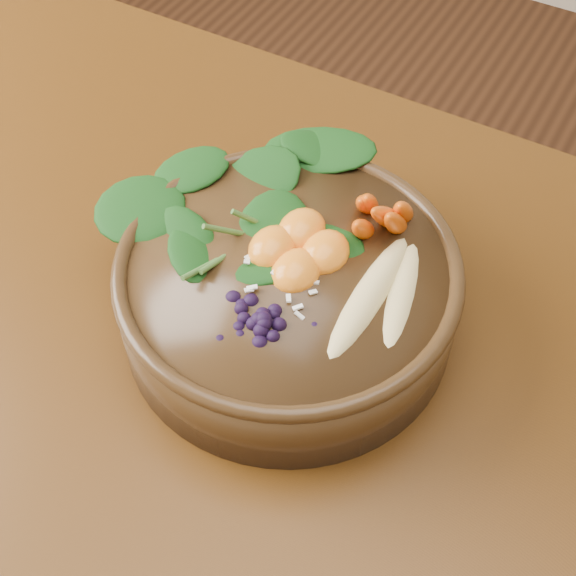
# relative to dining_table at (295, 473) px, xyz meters

# --- Properties ---
(dining_table) EXTENTS (1.60, 0.90, 0.75)m
(dining_table) POSITION_rel_dining_table_xyz_m (0.00, 0.00, 0.00)
(dining_table) COLOR #331C0C
(dining_table) RESTS_ON ground
(stoneware_bowl) EXTENTS (0.33, 0.33, 0.08)m
(stoneware_bowl) POSITION_rel_dining_table_xyz_m (-0.06, 0.09, 0.13)
(stoneware_bowl) COLOR #3D2812
(stoneware_bowl) RESTS_ON dining_table
(kale_heap) EXTENTS (0.21, 0.20, 0.05)m
(kale_heap) POSITION_rel_dining_table_xyz_m (-0.11, 0.15, 0.20)
(kale_heap) COLOR #154214
(kale_heap) RESTS_ON stoneware_bowl
(carrot_cluster) EXTENTS (0.07, 0.07, 0.08)m
(carrot_cluster) POSITION_rel_dining_table_xyz_m (-0.01, 0.18, 0.22)
(carrot_cluster) COLOR #DE560C
(carrot_cluster) RESTS_ON stoneware_bowl
(banana_halves) EXTENTS (0.07, 0.17, 0.03)m
(banana_halves) POSITION_rel_dining_table_xyz_m (0.03, 0.10, 0.19)
(banana_halves) COLOR #E0CC84
(banana_halves) RESTS_ON stoneware_bowl
(mandarin_cluster) EXTENTS (0.10, 0.10, 0.03)m
(mandarin_cluster) POSITION_rel_dining_table_xyz_m (-0.06, 0.11, 0.19)
(mandarin_cluster) COLOR orange
(mandarin_cluster) RESTS_ON stoneware_bowl
(blueberry_pile) EXTENTS (0.15, 0.12, 0.04)m
(blueberry_pile) POSITION_rel_dining_table_xyz_m (-0.05, 0.03, 0.20)
(blueberry_pile) COLOR black
(blueberry_pile) RESTS_ON stoneware_bowl
(coconut_flakes) EXTENTS (0.10, 0.08, 0.01)m
(coconut_flakes) POSITION_rel_dining_table_xyz_m (-0.05, 0.07, 0.18)
(coconut_flakes) COLOR white
(coconut_flakes) RESTS_ON stoneware_bowl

